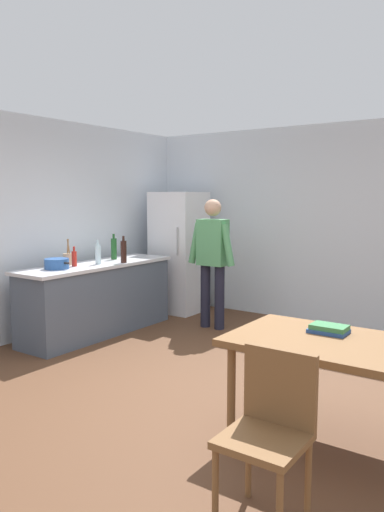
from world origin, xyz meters
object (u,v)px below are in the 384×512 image
(cooking_pot, at_px, (57,264))
(bottle_water_clear, at_px, (98,254))
(dining_table, at_px, (333,351))
(person, at_px, (212,255))
(bottle_wine_dark, at_px, (124,251))
(refrigerator, at_px, (179,252))
(bottle_wine_green, at_px, (114,248))
(utensil_jar, at_px, (68,259))
(chair, at_px, (270,423))
(book_stack, at_px, (329,329))
(bottle_sauce_red, at_px, (74,258))

(cooking_pot, bearing_deg, bottle_water_clear, 79.32)
(dining_table, bearing_deg, person, 137.59)
(bottle_wine_dark, bearing_deg, refrigerator, 95.91)
(bottle_wine_dark, bearing_deg, person, 45.43)
(refrigerator, distance_m, bottle_wine_green, 1.21)
(cooking_pot, height_order, utensil_jar, utensil_jar)
(chair, xyz_separation_m, bottle_wine_green, (-3.51, 2.48, 0.51))
(refrigerator, bearing_deg, cooking_pot, -93.48)
(book_stack, bearing_deg, refrigerator, 141.69)
(cooking_pot, xyz_separation_m, book_stack, (3.35, -0.33, -0.18))
(chair, bearing_deg, person, 137.03)
(bottle_wine_dark, bearing_deg, bottle_sauce_red, -114.95)
(bottle_wine_green, bearing_deg, bottle_sauce_red, -84.04)
(chair, xyz_separation_m, cooking_pot, (-3.43, 1.46, 0.43))
(dining_table, relative_size, utensil_jar, 4.37)
(person, relative_size, bottle_wine_green, 5.00)
(dining_table, bearing_deg, bottle_wine_green, 156.63)
(chair, xyz_separation_m, bottle_sauce_red, (-3.43, 1.72, 0.46))
(person, distance_m, bottle_sauce_red, 1.76)
(utensil_jar, relative_size, bottle_sauce_red, 1.33)
(chair, relative_size, bottle_wine_dark, 2.68)
(cooking_pot, distance_m, bottle_sauce_red, 0.26)
(bottle_wine_green, height_order, bottle_water_clear, bottle_wine_green)
(bottle_sauce_red, bearing_deg, bottle_wine_dark, 65.05)
(bottle_sauce_red, xyz_separation_m, bottle_wine_green, (-0.08, 0.76, 0.05))
(cooking_pot, bearing_deg, book_stack, -5.63)
(refrigerator, bearing_deg, utensil_jar, -98.68)
(bottle_sauce_red, distance_m, bottle_wine_green, 0.77)
(utensil_jar, bearing_deg, bottle_wine_green, 83.22)
(cooking_pot, bearing_deg, refrigerator, 86.52)
(bottle_water_clear, xyz_separation_m, book_stack, (3.24, -0.89, -0.25))
(cooking_pot, distance_m, book_stack, 3.37)
(bottle_wine_dark, relative_size, bottle_water_clear, 1.13)
(cooking_pot, xyz_separation_m, bottle_wine_dark, (0.28, 0.83, 0.09))
(dining_table, relative_size, chair, 1.54)
(refrigerator, relative_size, bottle_water_clear, 6.00)
(refrigerator, height_order, cooking_pot, refrigerator)
(refrigerator, bearing_deg, bottle_wine_dark, -84.09)
(dining_table, bearing_deg, bottle_water_clear, 162.50)
(refrigerator, distance_m, bottle_sauce_red, 1.96)
(dining_table, distance_m, bottle_wine_green, 3.84)
(refrigerator, height_order, bottle_wine_green, refrigerator)
(person, distance_m, bottle_wine_dark, 1.15)
(bottle_sauce_red, bearing_deg, bottle_water_clear, 72.14)
(bottle_sauce_red, height_order, bottle_wine_dark, bottle_wine_dark)
(dining_table, distance_m, cooking_pot, 3.48)
(utensil_jar, bearing_deg, cooking_pot, -62.32)
(refrigerator, xyz_separation_m, utensil_jar, (-0.29, -1.91, 0.08))
(refrigerator, xyz_separation_m, person, (0.95, -0.55, 0.08))
(bottle_sauce_red, distance_m, book_stack, 3.40)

